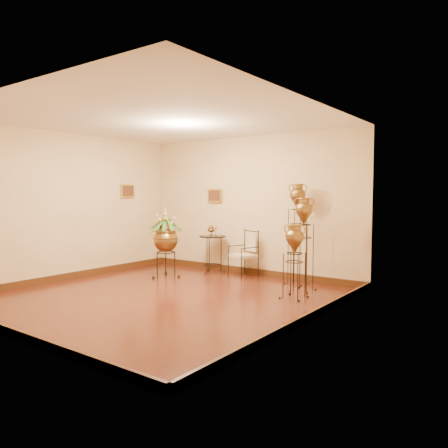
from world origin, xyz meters
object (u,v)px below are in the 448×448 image
Objects in this scene: side_table at (212,253)px; armchair at (243,254)px; amphora_tall at (297,233)px; planter_urn at (166,237)px; amphora_mid at (303,243)px.

armchair is at bearing 0.63° from side_table.
armchair is at bearing 180.00° from amphora_tall.
planter_urn is at bearing -158.89° from amphora_tall.
planter_urn is 1.56× the size of armchair.
amphora_mid is 1.63m from armchair.
amphora_mid is at bearing -52.83° from amphora_tall.
amphora_tall is at bearing 127.17° from amphora_mid.
armchair is (1.22, 0.92, -0.34)m from planter_urn.
planter_urn is at bearing -123.12° from armchair.
planter_urn reaches higher than side_table.
amphora_tall reaches higher than planter_urn.
amphora_tall is 0.59m from amphora_mid.
amphora_tall is 1.15× the size of amphora_mid.
side_table is at bearing -179.75° from amphora_tall.
amphora_tall is 1.29× the size of planter_urn.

